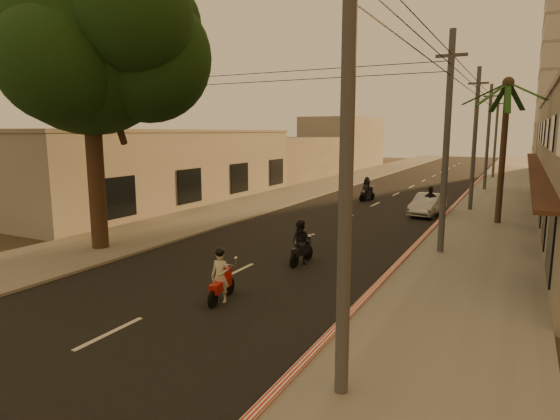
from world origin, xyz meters
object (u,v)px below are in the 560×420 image
at_px(scooter_far_a, 367,190).
at_px(palm_tree, 508,91).
at_px(parked_car, 428,205).
at_px(scooter_mid_a, 301,244).
at_px(broadleaf_tree, 97,46).
at_px(scooter_red, 221,278).
at_px(scooter_mid_b, 430,203).

bearing_deg(scooter_far_a, palm_tree, -12.29).
bearing_deg(parked_car, scooter_mid_a, -95.47).
bearing_deg(palm_tree, broadleaf_tree, -136.52).
relative_size(palm_tree, scooter_red, 4.81).
xyz_separation_m(scooter_mid_b, scooter_far_a, (-5.25, 4.32, -0.01)).
bearing_deg(scooter_mid_b, scooter_mid_a, -98.38).
distance_m(palm_tree, scooter_far_a, 12.25).
xyz_separation_m(broadleaf_tree, parked_car, (10.64, 15.15, -7.82)).
bearing_deg(broadleaf_tree, parked_car, 54.94).
xyz_separation_m(scooter_mid_a, parked_car, (2.37, 13.33, -0.14)).
relative_size(broadleaf_tree, scooter_mid_a, 6.67).
height_order(broadleaf_tree, parked_car, broadleaf_tree).
distance_m(broadleaf_tree, scooter_mid_a, 11.43).
xyz_separation_m(broadleaf_tree, scooter_mid_a, (8.27, 1.82, -7.67)).
xyz_separation_m(palm_tree, parked_car, (-3.98, 1.30, -6.49)).
bearing_deg(palm_tree, scooter_red, -112.01).
height_order(broadleaf_tree, scooter_mid_a, broadleaf_tree).
height_order(broadleaf_tree, scooter_far_a, broadleaf_tree).
height_order(palm_tree, scooter_mid_a, palm_tree).
relative_size(scooter_red, scooter_mid_b, 0.91).
xyz_separation_m(broadleaf_tree, scooter_far_a, (5.56, 19.16, -7.66)).
xyz_separation_m(palm_tree, scooter_mid_b, (-3.80, 0.99, -6.32)).
bearing_deg(parked_car, scooter_mid_b, -55.91).
height_order(scooter_mid_a, scooter_far_a, scooter_far_a).
bearing_deg(scooter_mid_a, scooter_mid_b, 80.48).
relative_size(scooter_mid_a, scooter_far_a, 1.01).
bearing_deg(broadleaf_tree, scooter_mid_b, 53.93).
relative_size(broadleaf_tree, scooter_mid_b, 6.43).
height_order(scooter_red, scooter_mid_b, scooter_mid_b).
height_order(scooter_mid_b, parked_car, scooter_mid_b).
bearing_deg(palm_tree, scooter_mid_b, 165.44).
height_order(scooter_red, parked_car, scooter_red).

